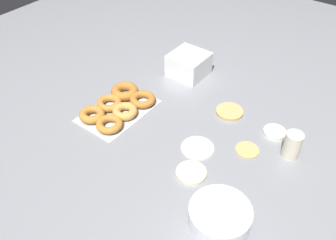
{
  "coord_description": "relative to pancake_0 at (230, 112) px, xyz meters",
  "views": [
    {
      "loc": [
        0.85,
        0.51,
        0.92
      ],
      "look_at": [
        0.04,
        -0.1,
        0.04
      ],
      "focal_mm": 38.0,
      "sensor_mm": 36.0,
      "label": 1
    }
  ],
  "objects": [
    {
      "name": "batter_bowl",
      "position": [
        0.47,
        0.23,
        0.03
      ],
      "size": [
        0.18,
        0.18,
        0.07
      ],
      "color": "white",
      "rests_on": "ground_plane"
    },
    {
      "name": "paper_cup",
      "position": [
        0.08,
        0.29,
        0.04
      ],
      "size": [
        0.06,
        0.06,
        0.1
      ],
      "color": "beige",
      "rests_on": "ground_plane"
    },
    {
      "name": "pancake_1",
      "position": [
        0.15,
        0.16,
        -0.0
      ],
      "size": [
        0.09,
        0.09,
        0.01
      ],
      "primitive_type": "cylinder",
      "color": "tan",
      "rests_on": "ground_plane"
    },
    {
      "name": "container_stack",
      "position": [
        -0.13,
        -0.29,
        0.05
      ],
      "size": [
        0.16,
        0.16,
        0.1
      ],
      "color": "white",
      "rests_on": "ground_plane"
    },
    {
      "name": "pancake_2",
      "position": [
        0.25,
        0.01,
        -0.0
      ],
      "size": [
        0.12,
        0.12,
        0.01
      ],
      "primitive_type": "cylinder",
      "color": "silver",
      "rests_on": "ground_plane"
    },
    {
      "name": "pancake_4",
      "position": [
        0.0,
        0.2,
        0.0
      ],
      "size": [
        0.09,
        0.09,
        0.01
      ],
      "primitive_type": "cylinder",
      "color": "silver",
      "rests_on": "ground_plane"
    },
    {
      "name": "pancake_0",
      "position": [
        0.0,
        0.0,
        0.0
      ],
      "size": [
        0.11,
        0.11,
        0.01
      ],
      "primitive_type": "cylinder",
      "color": "tan",
      "rests_on": "ground_plane"
    },
    {
      "name": "ground_plane",
      "position": [
        0.18,
        -0.05,
        -0.01
      ],
      "size": [
        3.0,
        3.0,
        0.0
      ],
      "primitive_type": "plane",
      "color": "gray"
    },
    {
      "name": "pancake_3",
      "position": [
        0.36,
        0.06,
        -0.0
      ],
      "size": [
        0.1,
        0.1,
        0.01
      ],
      "primitive_type": "cylinder",
      "color": "beige",
      "rests_on": "ground_plane"
    },
    {
      "name": "donut_tray",
      "position": [
        0.26,
        -0.37,
        0.01
      ],
      "size": [
        0.32,
        0.21,
        0.04
      ],
      "color": "#ADAFB5",
      "rests_on": "ground_plane"
    }
  ]
}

